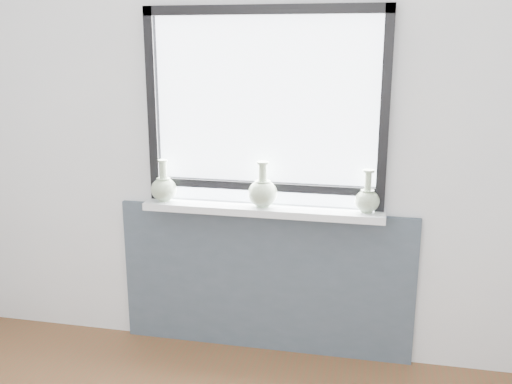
% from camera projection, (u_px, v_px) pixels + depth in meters
% --- Properties ---
extents(back_wall, '(3.60, 0.02, 2.60)m').
position_uv_depth(back_wall, '(266.00, 130.00, 3.10)').
color(back_wall, silver).
rests_on(back_wall, ground).
extents(apron_panel, '(1.70, 0.03, 0.86)m').
position_uv_depth(apron_panel, '(264.00, 281.00, 3.29)').
color(apron_panel, '#414C5B').
rests_on(apron_panel, ground).
extents(windowsill, '(1.32, 0.18, 0.04)m').
position_uv_depth(windowsill, '(262.00, 210.00, 3.11)').
color(windowsill, silver).
rests_on(windowsill, apron_panel).
extents(window, '(1.30, 0.06, 1.05)m').
position_uv_depth(window, '(265.00, 105.00, 3.03)').
color(window, black).
rests_on(window, windowsill).
extents(vase_a, '(0.14, 0.14, 0.24)m').
position_uv_depth(vase_a, '(164.00, 188.00, 3.19)').
color(vase_a, '#A5BD99').
rests_on(vase_a, windowsill).
extents(vase_b, '(0.16, 0.16, 0.25)m').
position_uv_depth(vase_b, '(263.00, 191.00, 3.08)').
color(vase_b, '#A5BD99').
rests_on(vase_b, windowsill).
extents(vase_c, '(0.13, 0.13, 0.23)m').
position_uv_depth(vase_c, '(367.00, 199.00, 2.98)').
color(vase_c, '#A5BD99').
rests_on(vase_c, windowsill).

